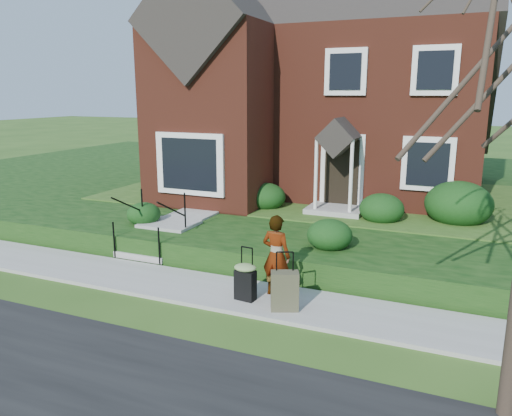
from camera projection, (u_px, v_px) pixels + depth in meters
The scene contains 10 objects.
ground at pixel (212, 293), 10.29m from camera, with size 120.00×120.00×0.00m, color #2D5119.
sidewalk at pixel (212, 291), 10.28m from camera, with size 60.00×1.60×0.08m, color #9E9B93.
terrace at pixel (447, 196), 18.45m from camera, with size 44.00×20.00×0.60m, color black.
walkway at pixel (217, 204), 15.58m from camera, with size 1.20×6.00×0.06m, color #9E9B93.
main_house at pixel (331, 57), 17.78m from camera, with size 10.40×10.20×9.40m.
front_steps at pixel (160, 234), 12.79m from camera, with size 1.40×2.02×1.50m.
foundation_shrubs at pixel (328, 198), 14.10m from camera, with size 10.31×4.99×1.24m.
woman at pixel (276, 256), 9.80m from camera, with size 0.60×0.39×1.65m, color #999999.
suitcase_black at pixel (245, 280), 9.66m from camera, with size 0.48×0.40×1.06m.
suitcase_olive at pixel (285, 291), 9.22m from camera, with size 0.58×0.46×1.11m.
Camera 1 is at (4.61, -8.50, 4.03)m, focal length 35.00 mm.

